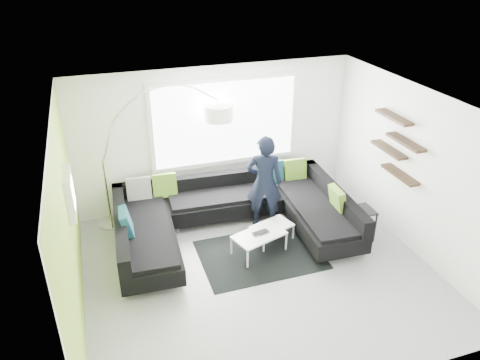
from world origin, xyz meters
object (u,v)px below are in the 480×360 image
Objects in this scene: side_table at (360,224)px; coffee_table at (266,237)px; laptop at (262,234)px; arc_lamp at (102,162)px; person at (264,182)px; sectional_sofa at (234,219)px.

coffee_table is at bearing 170.47° from side_table.
laptop is (-1.83, 0.14, 0.09)m from side_table.
arc_lamp is (-2.53, 1.60, 1.12)m from coffee_table.
side_table is 1.82× the size of laptop.
coffee_table is 0.63× the size of person.
side_table is at bearing -17.34° from arc_lamp.
sectional_sofa reaches higher than side_table.
person is (0.66, 0.24, 0.51)m from sectional_sofa.
arc_lamp is 1.45× the size of person.
laptop is (2.39, -1.74, -0.92)m from arc_lamp.
arc_lamp is (-2.09, 1.15, 0.92)m from sectional_sofa.
coffee_table is at bearing 37.65° from laptop.
side_table is at bearing -14.53° from laptop.
side_table is (1.69, -0.28, 0.11)m from coffee_table.
side_table is (2.13, -0.73, -0.09)m from sectional_sofa.
arc_lamp is 2.92m from person.
sectional_sofa reaches higher than coffee_table.
side_table is 1.84m from laptop.
arc_lamp is at bearing 0.87° from person.
person is at bearing 22.96° from sectional_sofa.
arc_lamp is 3.10m from laptop.
side_table is at bearing 166.05° from person.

